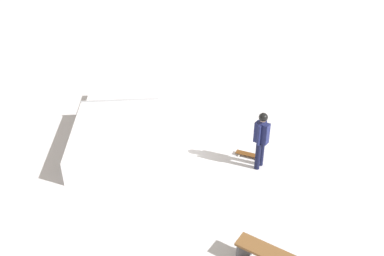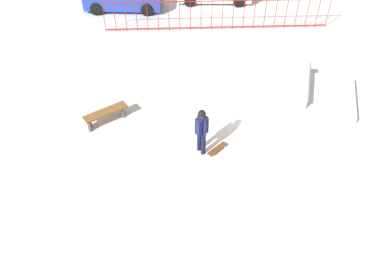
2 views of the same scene
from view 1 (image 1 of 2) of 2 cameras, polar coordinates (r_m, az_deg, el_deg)
name	(u,v)px [view 1 (image 1 of 2)]	position (r m, az deg, el deg)	size (l,w,h in m)	color
ground_plane	(171,148)	(12.47, -2.92, -2.87)	(60.00, 60.00, 0.00)	silver
skate_ramp	(118,130)	(12.97, -10.26, -0.31)	(5.98, 4.48, 0.74)	silver
skater	(261,136)	(11.28, 9.69, -1.16)	(0.44, 0.40, 1.73)	black
skateboard	(249,155)	(12.16, 7.99, -3.70)	(0.75, 0.65, 0.09)	#593314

